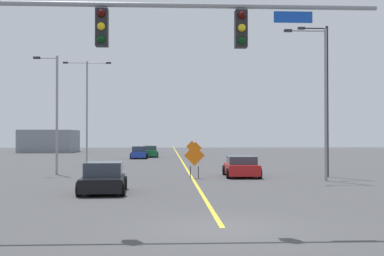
% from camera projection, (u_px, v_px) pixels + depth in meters
% --- Properties ---
extents(ground, '(205.14, 205.14, 0.00)m').
position_uv_depth(ground, '(223.00, 228.00, 13.97)').
color(ground, '#444447').
extents(road_centre_stripe, '(0.16, 113.96, 0.01)m').
position_uv_depth(road_centre_stripe, '(178.00, 155.00, 70.88)').
color(road_centre_stripe, yellow).
rests_on(road_centre_stripe, ground).
extents(traffic_signal_assembly, '(11.72, 0.44, 6.69)m').
position_uv_depth(traffic_signal_assembly, '(103.00, 48.00, 13.88)').
color(traffic_signal_assembly, gray).
rests_on(traffic_signal_assembly, ground).
extents(street_lamp_mid_right, '(1.93, 0.24, 9.55)m').
position_uv_depth(street_lamp_mid_right, '(325.00, 95.00, 31.75)').
color(street_lamp_mid_right, black).
rests_on(street_lamp_mid_right, ground).
extents(street_lamp_mid_left, '(1.65, 0.24, 7.97)m').
position_uv_depth(street_lamp_mid_left, '(55.00, 109.00, 33.63)').
color(street_lamp_mid_left, gray).
rests_on(street_lamp_mid_left, ground).
extents(street_lamp_far_right, '(4.28, 0.24, 9.32)m').
position_uv_depth(street_lamp_far_right, '(87.00, 104.00, 45.05)').
color(street_lamp_far_right, gray).
rests_on(street_lamp_far_right, ground).
extents(street_lamp_near_left, '(2.48, 0.24, 8.77)m').
position_uv_depth(street_lamp_near_left, '(322.00, 96.00, 28.81)').
color(street_lamp_near_left, gray).
rests_on(street_lamp_near_left, ground).
extents(construction_sign_right_lane, '(1.30, 0.10, 2.09)m').
position_uv_depth(construction_sign_right_lane, '(192.00, 147.00, 55.93)').
color(construction_sign_right_lane, orange).
rests_on(construction_sign_right_lane, ground).
extents(construction_sign_right_shoulder, '(1.23, 0.05, 2.02)m').
position_uv_depth(construction_sign_right_shoulder, '(196.00, 149.00, 50.10)').
color(construction_sign_right_shoulder, orange).
rests_on(construction_sign_right_shoulder, ground).
extents(construction_sign_median_far, '(1.26, 0.08, 2.02)m').
position_uv_depth(construction_sign_median_far, '(194.00, 157.00, 30.65)').
color(construction_sign_median_far, orange).
rests_on(construction_sign_median_far, ground).
extents(car_blue_distant, '(1.96, 3.85, 1.42)m').
position_uv_depth(car_blue_distant, '(139.00, 153.00, 58.11)').
color(car_blue_distant, '#1E389E').
rests_on(car_blue_distant, ground).
extents(car_green_near, '(2.22, 4.31, 1.42)m').
position_uv_depth(car_green_near, '(150.00, 152.00, 62.32)').
color(car_green_near, '#196B38').
rests_on(car_green_near, ground).
extents(car_black_passing, '(2.22, 4.05, 1.38)m').
position_uv_depth(car_black_passing, '(103.00, 178.00, 22.80)').
color(car_black_passing, black).
rests_on(car_black_passing, ground).
extents(car_red_mid, '(2.26, 4.32, 1.31)m').
position_uv_depth(car_red_mid, '(241.00, 167.00, 31.83)').
color(car_red_mid, red).
rests_on(car_red_mid, ground).
extents(roadside_building_west, '(8.36, 8.62, 3.62)m').
position_uv_depth(roadside_building_west, '(50.00, 141.00, 81.95)').
color(roadside_building_west, gray).
rests_on(roadside_building_west, ground).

